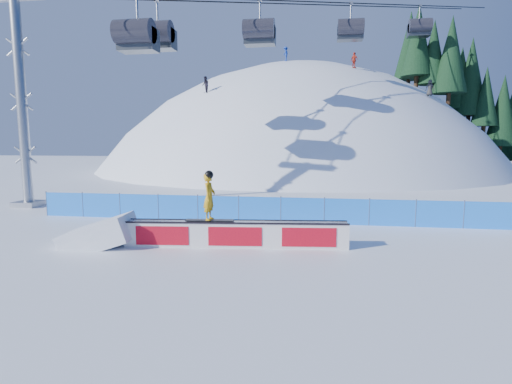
# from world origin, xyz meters

# --- Properties ---
(ground) EXTENTS (160.00, 160.00, 0.00)m
(ground) POSITION_xyz_m (0.00, 0.00, 0.00)
(ground) COLOR white
(ground) RESTS_ON ground
(snow_hill) EXTENTS (64.00, 64.00, 64.00)m
(snow_hill) POSITION_xyz_m (0.00, 42.00, -18.00)
(snow_hill) COLOR white
(snow_hill) RESTS_ON ground
(treeline) EXTENTS (21.77, 12.51, 21.26)m
(treeline) POSITION_xyz_m (23.46, 40.08, 9.21)
(treeline) COLOR #322114
(treeline) RESTS_ON ground
(safety_fence) EXTENTS (22.05, 0.05, 1.30)m
(safety_fence) POSITION_xyz_m (0.00, 4.50, 0.60)
(safety_fence) COLOR #1C79F8
(safety_fence) RESTS_ON ground
(chairlift) EXTENTS (40.80, 41.70, 22.00)m
(chairlift) POSITION_xyz_m (4.74, 27.49, 16.89)
(chairlift) COLOR #91969E
(chairlift) RESTS_ON ground
(rail_box) EXTENTS (8.03, 1.39, 0.96)m
(rail_box) POSITION_xyz_m (-0.21, -0.03, 0.47)
(rail_box) COLOR white
(rail_box) RESTS_ON ground
(snow_ramp) EXTENTS (2.76, 1.89, 1.63)m
(snow_ramp) POSITION_xyz_m (-5.19, -0.55, 0.00)
(snow_ramp) COLOR white
(snow_ramp) RESTS_ON ground
(snowboarder) EXTENTS (1.75, 0.63, 1.80)m
(snowboarder) POSITION_xyz_m (-1.14, -0.13, 1.85)
(snowboarder) COLOR black
(snowboarder) RESTS_ON rail_box
(distant_skiers) EXTENTS (23.66, 10.07, 6.60)m
(distant_skiers) POSITION_xyz_m (1.57, 31.43, 11.56)
(distant_skiers) COLOR black
(distant_skiers) RESTS_ON ground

